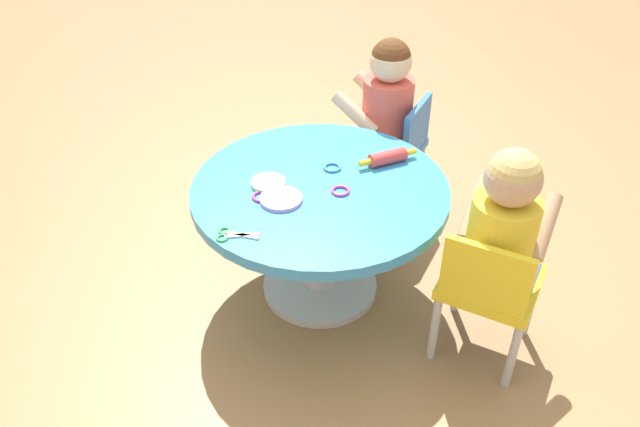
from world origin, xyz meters
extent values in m
plane|color=#9E7247|center=(0.00, 0.00, 0.00)|extent=(10.00, 10.00, 0.00)
cylinder|color=silver|center=(0.00, 0.00, 0.01)|extent=(0.44, 0.44, 0.03)
cylinder|color=silver|center=(0.00, 0.00, 0.22)|extent=(0.12, 0.12, 0.44)
cylinder|color=#338CD1|center=(0.00, 0.00, 0.46)|extent=(0.90, 0.90, 0.04)
cylinder|color=#B7B7BC|center=(-0.43, -0.64, 0.14)|extent=(0.03, 0.03, 0.28)
cylinder|color=#B7B7BC|center=(-0.25, -0.45, 0.14)|extent=(0.03, 0.03, 0.28)
cylinder|color=#B7B7BC|center=(-0.62, -0.46, 0.14)|extent=(0.03, 0.03, 0.28)
cylinder|color=#B7B7BC|center=(-0.44, -0.27, 0.14)|extent=(0.03, 0.03, 0.28)
cube|color=yellow|center=(-0.43, -0.46, 0.30)|extent=(0.42, 0.42, 0.04)
cube|color=yellow|center=(-0.53, -0.37, 0.43)|extent=(0.20, 0.21, 0.22)
cube|color=#3F4772|center=(-0.43, -0.46, 0.30)|extent=(0.38, 0.38, 0.04)
cylinder|color=yellow|center=(-0.43, -0.46, 0.47)|extent=(0.21, 0.21, 0.30)
sphere|color=tan|center=(-0.43, -0.46, 0.70)|extent=(0.17, 0.17, 0.17)
sphere|color=tan|center=(-0.43, -0.46, 0.71)|extent=(0.16, 0.16, 0.16)
cylinder|color=tan|center=(-0.43, -0.61, 0.49)|extent=(0.19, 0.19, 0.17)
cylinder|color=tan|center=(-0.28, -0.45, 0.49)|extent=(0.19, 0.19, 0.17)
cylinder|color=#B7B7BC|center=(0.65, -0.41, 0.14)|extent=(0.03, 0.03, 0.28)
cylinder|color=#B7B7BC|center=(0.46, -0.24, 0.14)|extent=(0.03, 0.03, 0.28)
cylinder|color=#B7B7BC|center=(0.47, -0.61, 0.14)|extent=(0.03, 0.03, 0.28)
cylinder|color=#B7B7BC|center=(0.28, -0.43, 0.14)|extent=(0.03, 0.03, 0.28)
cube|color=blue|center=(0.47, -0.42, 0.30)|extent=(0.42, 0.42, 0.04)
cube|color=blue|center=(0.38, -0.52, 0.43)|extent=(0.22, 0.20, 0.22)
cube|color=#3F4772|center=(0.47, -0.42, 0.30)|extent=(0.38, 0.38, 0.04)
cylinder|color=#D8594C|center=(0.47, -0.42, 0.47)|extent=(0.21, 0.21, 0.30)
sphere|color=beige|center=(0.47, -0.42, 0.70)|extent=(0.17, 0.17, 0.17)
sphere|color=#593319|center=(0.47, -0.42, 0.71)|extent=(0.16, 0.16, 0.16)
cylinder|color=beige|center=(0.61, -0.42, 0.49)|extent=(0.18, 0.19, 0.17)
cylinder|color=beige|center=(0.45, -0.27, 0.49)|extent=(0.18, 0.19, 0.17)
cylinder|color=#D83F3F|center=(0.08, -0.28, 0.50)|extent=(0.07, 0.15, 0.05)
cylinder|color=yellow|center=(0.06, -0.19, 0.50)|extent=(0.03, 0.05, 0.02)
cylinder|color=yellow|center=(0.09, -0.37, 0.50)|extent=(0.03, 0.05, 0.02)
cube|color=silver|center=(-0.21, 0.31, 0.48)|extent=(0.03, 0.11, 0.01)
cube|color=silver|center=(-0.21, 0.31, 0.48)|extent=(0.07, 0.10, 0.01)
torus|color=green|center=(-0.20, 0.37, 0.48)|extent=(0.05, 0.05, 0.01)
torus|color=green|center=(-0.17, 0.36, 0.48)|extent=(0.05, 0.05, 0.01)
cylinder|color=#B2E58C|center=(0.05, 0.17, 0.49)|extent=(0.12, 0.12, 0.01)
cylinder|color=#CC99E5|center=(-0.05, 0.15, 0.49)|extent=(0.14, 0.14, 0.01)
torus|color=#3F99D8|center=(0.09, -0.07, 0.48)|extent=(0.06, 0.06, 0.01)
torus|color=#D83FA5|center=(-0.06, -0.06, 0.48)|extent=(0.06, 0.06, 0.01)
torus|color=#D83FA5|center=(-0.02, 0.21, 0.48)|extent=(0.07, 0.07, 0.01)
camera|label=1|loc=(-1.75, 0.49, 1.69)|focal=35.52mm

